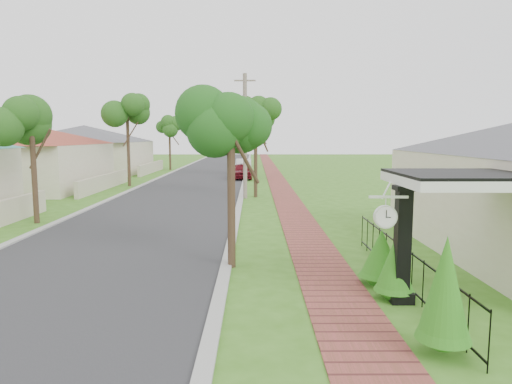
% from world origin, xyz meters
% --- Properties ---
extents(ground, '(160.00, 160.00, 0.00)m').
position_xyz_m(ground, '(0.00, 0.00, 0.00)').
color(ground, '#396D1A').
rests_on(ground, ground).
extents(road, '(7.00, 120.00, 0.02)m').
position_xyz_m(road, '(-3.00, 20.00, 0.00)').
color(road, '#28282B').
rests_on(road, ground).
extents(kerb_right, '(0.30, 120.00, 0.10)m').
position_xyz_m(kerb_right, '(0.65, 20.00, 0.00)').
color(kerb_right, '#9E9E99').
rests_on(kerb_right, ground).
extents(kerb_left, '(0.30, 120.00, 0.10)m').
position_xyz_m(kerb_left, '(-6.65, 20.00, 0.00)').
color(kerb_left, '#9E9E99').
rests_on(kerb_left, ground).
extents(sidewalk, '(1.50, 120.00, 0.03)m').
position_xyz_m(sidewalk, '(3.25, 20.00, 0.00)').
color(sidewalk, '#953F3B').
rests_on(sidewalk, ground).
extents(porch_post, '(0.48, 0.48, 2.52)m').
position_xyz_m(porch_post, '(4.55, -1.00, 1.12)').
color(porch_post, black).
rests_on(porch_post, ground).
extents(picket_fence, '(0.03, 8.02, 1.00)m').
position_xyz_m(picket_fence, '(4.90, -0.00, 0.53)').
color(picket_fence, black).
rests_on(picket_fence, ground).
extents(street_trees, '(10.70, 37.65, 5.89)m').
position_xyz_m(street_trees, '(-2.87, 26.84, 4.54)').
color(street_trees, '#382619').
rests_on(street_trees, ground).
extents(hedge_row, '(0.91, 4.47, 2.10)m').
position_xyz_m(hedge_row, '(4.45, -1.33, 0.76)').
color(hedge_row, '#276915').
rests_on(hedge_row, ground).
extents(far_house_red, '(15.56, 15.56, 4.60)m').
position_xyz_m(far_house_red, '(-14.97, 20.00, 2.34)').
color(far_house_red, beige).
rests_on(far_house_red, ground).
extents(far_house_grey, '(15.56, 15.56, 4.60)m').
position_xyz_m(far_house_grey, '(-14.97, 34.00, 2.34)').
color(far_house_grey, beige).
rests_on(far_house_grey, ground).
extents(parked_car_red, '(1.74, 3.94, 1.32)m').
position_xyz_m(parked_car_red, '(0.40, 27.37, 0.66)').
color(parked_car_red, '#5E0E17').
rests_on(parked_car_red, ground).
extents(parked_car_white, '(1.48, 4.17, 1.37)m').
position_xyz_m(parked_car_white, '(0.40, 33.00, 0.69)').
color(parked_car_white, white).
rests_on(parked_car_white, ground).
extents(near_tree, '(1.94, 1.94, 4.98)m').
position_xyz_m(near_tree, '(0.80, 1.63, 3.96)').
color(near_tree, '#382619').
rests_on(near_tree, ground).
extents(utility_pole, '(1.20, 0.24, 7.01)m').
position_xyz_m(utility_pole, '(0.90, 15.50, 3.57)').
color(utility_pole, gray).
rests_on(utility_pole, ground).
extents(station_clock, '(0.79, 0.13, 0.67)m').
position_xyz_m(station_clock, '(4.05, -1.40, 1.95)').
color(station_clock, white).
rests_on(station_clock, ground).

